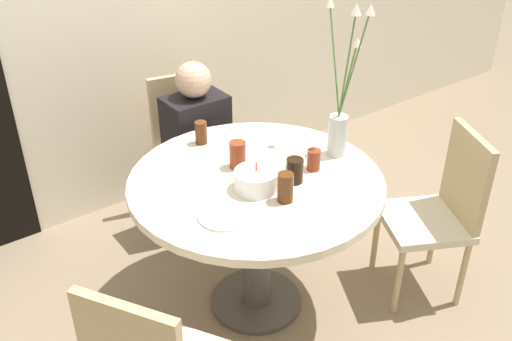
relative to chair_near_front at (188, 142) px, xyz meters
The scene contains 14 objects.
ground_plane 1.07m from the chair_near_front, 100.48° to the right, with size 16.00×16.00×0.00m, color #89755B.
wall_back 0.90m from the chair_near_front, 113.32° to the left, with size 8.00×0.05×2.60m.
dining_table 0.94m from the chair_near_front, 100.48° to the right, with size 1.17×1.17×0.76m.
chair_near_front is the anchor object (origin of this frame).
chair_far_back 1.51m from the chair_near_front, 64.02° to the right, with size 0.54×0.54×0.90m.
birthday_cake 1.07m from the chair_near_front, 102.70° to the right, with size 0.19×0.19×0.14m.
flower_vase 1.12m from the chair_near_front, 73.57° to the right, with size 0.15×0.30×0.74m.
side_plate 1.21m from the chair_near_front, 112.70° to the right, with size 0.22×0.22×0.01m.
drink_glass_0 1.07m from the chair_near_front, 84.81° to the right, with size 0.06×0.06×0.10m.
drink_glass_1 0.87m from the chair_near_front, 102.75° to the right, with size 0.08×0.08×0.13m.
drink_glass_2 1.20m from the chair_near_front, 98.98° to the right, with size 0.07×0.07×0.13m.
drink_glass_3 1.10m from the chair_near_front, 92.70° to the right, with size 0.08×0.08×0.11m.
drink_glass_4 0.61m from the chair_near_front, 111.39° to the right, with size 0.06×0.06×0.12m.
person_guest 0.16m from the chair_near_front, 100.48° to the right, with size 0.34×0.24×1.06m.
Camera 1 is at (-1.32, -1.79, 2.11)m, focal length 40.00 mm.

